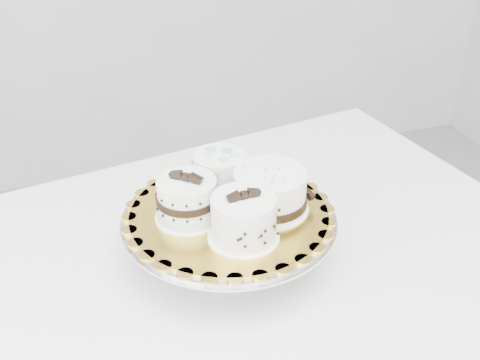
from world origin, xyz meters
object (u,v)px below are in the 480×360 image
object	(u,v)px
table	(210,306)
cake_dots	(219,171)
cake_board	(229,213)
cake_banded	(187,200)
cake_stand	(229,229)
cake_ribbon	(270,192)
cake_swirl	(244,219)

from	to	relation	value
table	cake_dots	distance (m)	0.23
cake_board	cake_banded	xyz separation A→B (m)	(-0.07, 0.01, 0.03)
cake_stand	cake_ribbon	bearing A→B (deg)	-5.78
cake_stand	cake_board	distance (m)	0.03
table	cake_ribbon	distance (m)	0.23
cake_dots	cake_banded	bearing A→B (deg)	-111.96
table	cake_dots	xyz separation A→B (m)	(0.05, 0.10, 0.21)
cake_board	cake_ribbon	bearing A→B (deg)	-5.78
table	cake_stand	world-z (taller)	cake_stand
cake_board	cake_swirl	xyz separation A→B (m)	(0.00, -0.07, 0.04)
cake_banded	cake_ribbon	distance (m)	0.13
cake_stand	cake_swirl	world-z (taller)	cake_swirl
cake_swirl	cake_banded	xyz separation A→B (m)	(-0.07, 0.08, -0.00)
cake_banded	cake_stand	bearing A→B (deg)	34.37
cake_board	table	bearing A→B (deg)	-154.81
cake_swirl	cake_banded	world-z (taller)	cake_swirl
table	cake_stand	distance (m)	0.15
cake_stand	cake_dots	xyz separation A→B (m)	(0.00, 0.08, 0.07)
cake_stand	cake_ribbon	distance (m)	0.09
cake_stand	cake_banded	distance (m)	0.09
cake_board	cake_swirl	size ratio (longest dim) A/B	2.94
table	cake_banded	world-z (taller)	cake_banded
table	cake_board	world-z (taller)	cake_board
cake_dots	cake_ribbon	xyz separation A→B (m)	(0.06, -0.08, -0.00)
table	cake_board	xyz separation A→B (m)	(0.04, 0.02, 0.17)
cake_stand	cake_banded	world-z (taller)	cake_banded
cake_board	cake_banded	world-z (taller)	cake_banded
table	cake_board	size ratio (longest dim) A/B	4.24
cake_banded	cake_dots	size ratio (longest dim) A/B	1.14
cake_banded	cake_dots	distance (m)	0.10
cake_swirl	cake_banded	size ratio (longest dim) A/B	0.83
cake_board	cake_dots	distance (m)	0.08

